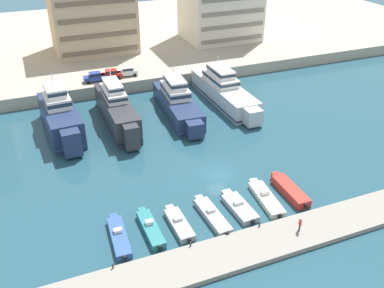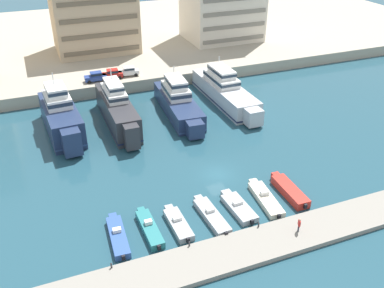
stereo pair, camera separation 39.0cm
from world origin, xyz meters
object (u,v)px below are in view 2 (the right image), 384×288
Objects in this scene: motorboat_teal_left at (149,228)px; yacht_charcoal_left at (117,109)px; motorboat_cream_center_right at (265,198)px; car_red_left at (112,74)px; car_white_mid_left at (128,71)px; yacht_navy_mid_left at (178,102)px; yacht_navy_far_left at (61,116)px; motorboat_grey_center_left at (211,215)px; motorboat_red_mid_right at (289,191)px; yacht_silver_center_left at (225,90)px; motorboat_grey_center at (238,207)px; motorboat_blue_far_left at (118,236)px; car_blue_far_left at (96,76)px; pedestrian_near_edge at (299,224)px; motorboat_grey_mid_left at (178,224)px.

yacht_charcoal_left is at bearing 84.05° from motorboat_teal_left.
motorboat_cream_center_right is at bearing -66.09° from yacht_charcoal_left.
car_red_left and car_white_mid_left have the same top height.
yacht_navy_mid_left is 2.50× the size of motorboat_cream_center_right.
yacht_navy_far_left is 31.37m from motorboat_grey_center_left.
motorboat_grey_center_left is (7.39, -0.47, -0.05)m from motorboat_teal_left.
yacht_navy_far_left is 18.38m from car_red_left.
yacht_charcoal_left reaches higher than car_red_left.
yacht_navy_far_left is at bearing 131.61° from motorboat_red_mid_right.
car_white_mid_left is (8.62, 42.53, 2.86)m from motorboat_teal_left.
car_red_left is (-13.16, 42.04, 2.77)m from motorboat_red_mid_right.
motorboat_grey_center is at bearing -112.39° from yacht_silver_center_left.
motorboat_teal_left reaches higher than motorboat_cream_center_right.
car_blue_far_left reaches higher than motorboat_blue_far_left.
yacht_navy_far_left is 2.36× the size of motorboat_blue_far_left.
motorboat_cream_center_right is at bearing 0.07° from motorboat_blue_far_left.
car_blue_far_left reaches higher than pedestrian_near_edge.
yacht_charcoal_left is (8.89, -0.37, -0.16)m from yacht_navy_far_left.
motorboat_grey_mid_left is at bearing -123.94° from yacht_silver_center_left.
car_blue_far_left is (8.13, 14.17, 0.50)m from yacht_navy_far_left.
yacht_navy_mid_left is at bearing 63.89° from motorboat_teal_left.
car_red_left is (5.31, 42.24, 2.86)m from motorboat_teal_left.
motorboat_teal_left is at bearing -116.11° from yacht_navy_mid_left.
motorboat_cream_center_right is at bearing 91.56° from pedestrian_near_edge.
yacht_navy_mid_left is 9.79m from yacht_silver_center_left.
car_blue_far_left reaches higher than motorboat_red_mid_right.
car_red_left is at bearing 143.90° from yacht_silver_center_left.
yacht_silver_center_left is 30.28m from motorboat_cream_center_right.
yacht_charcoal_left is at bearing 106.52° from motorboat_grey_center.
yacht_navy_far_left is at bearing 108.27° from motorboat_grey_mid_left.
pedestrian_near_edge reaches higher than motorboat_blue_far_left.
pedestrian_near_edge is (4.09, -6.49, 1.25)m from motorboat_grey_center.
car_blue_far_left is at bearing 148.84° from yacht_silver_center_left.
yacht_silver_center_left reaches higher than motorboat_blue_far_left.
motorboat_blue_far_left is (-6.45, -27.32, -2.25)m from yacht_charcoal_left.
yacht_navy_mid_left is 27.56m from motorboat_cream_center_right.
motorboat_grey_center_left reaches higher than motorboat_grey_mid_left.
car_blue_far_left is 50.40m from pedestrian_near_edge.
motorboat_red_mid_right is (24.50, -27.59, -2.27)m from yacht_navy_far_left.
yacht_navy_far_left is 2.67× the size of motorboat_grey_mid_left.
yacht_charcoal_left reaches higher than motorboat_grey_center.
motorboat_blue_far_left is at bearing -97.74° from car_blue_far_left.
yacht_silver_center_left is at bearing -36.10° from car_red_left.
motorboat_grey_center_left is 43.12m from car_white_mid_left.
yacht_silver_center_left reaches higher than pedestrian_near_edge.
yacht_navy_far_left is 4.20× the size of car_red_left.
yacht_silver_center_left is at bearing 51.57° from motorboat_teal_left.
motorboat_grey_mid_left is at bearing -177.58° from motorboat_cream_center_right.
motorboat_grey_center_left is at bearing -2.96° from motorboat_blue_far_left.
yacht_charcoal_left reaches higher than yacht_silver_center_left.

